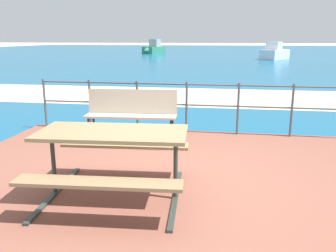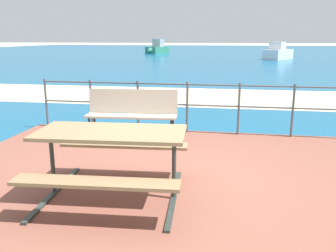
{
  "view_description": "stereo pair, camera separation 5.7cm",
  "coord_description": "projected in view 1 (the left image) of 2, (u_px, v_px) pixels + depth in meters",
  "views": [
    {
      "loc": [
        0.75,
        -4.35,
        1.88
      ],
      "look_at": [
        -0.15,
        1.16,
        0.5
      ],
      "focal_mm": 38.4,
      "sensor_mm": 36.0,
      "label": 1
    },
    {
      "loc": [
        0.81,
        -4.34,
        1.88
      ],
      "look_at": [
        -0.15,
        1.16,
        0.5
      ],
      "focal_mm": 38.4,
      "sensor_mm": 36.0,
      "label": 2
    }
  ],
  "objects": [
    {
      "name": "picnic_table",
      "position": [
        113.0,
        147.0,
        4.09
      ],
      "size": [
        1.78,
        1.66,
        0.79
      ],
      "rotation": [
        0.0,
        0.0,
        0.07
      ],
      "color": "#8C704C",
      "rests_on": "patio_paving"
    },
    {
      "name": "park_bench",
      "position": [
        132.0,
        110.0,
        6.52
      ],
      "size": [
        1.67,
        0.53,
        0.9
      ],
      "rotation": [
        0.0,
        0.0,
        0.06
      ],
      "color": "tan",
      "rests_on": "patio_paving"
    },
    {
      "name": "railing_fence",
      "position": [
        187.0,
        101.0,
        6.94
      ],
      "size": [
        5.94,
        0.04,
        0.99
      ],
      "color": "#4C5156",
      "rests_on": "patio_paving"
    },
    {
      "name": "boat_near",
      "position": [
        275.0,
        53.0,
        31.34
      ],
      "size": [
        2.85,
        3.72,
        1.5
      ],
      "rotation": [
        0.0,
        0.0,
        1.03
      ],
      "color": "silver",
      "rests_on": "sea_water"
    },
    {
      "name": "beach_strip",
      "position": [
        203.0,
        97.0,
        11.64
      ],
      "size": [
        54.02,
        4.07,
        0.01
      ],
      "primitive_type": "cube",
      "rotation": [
        0.0,
        0.0,
        0.01
      ],
      "color": "beige",
      "rests_on": "ground"
    },
    {
      "name": "boat_mid",
      "position": [
        154.0,
        49.0,
        42.73
      ],
      "size": [
        2.45,
        3.72,
        1.67
      ],
      "rotation": [
        0.0,
        0.0,
        4.35
      ],
      "color": "#338466",
      "rests_on": "sea_water"
    },
    {
      "name": "ground_plane",
      "position": [
        165.0,
        184.0,
        4.73
      ],
      "size": [
        240.0,
        240.0,
        0.0
      ],
      "primitive_type": "plane",
      "color": "beige"
    },
    {
      "name": "patio_paving",
      "position": [
        165.0,
        182.0,
        4.73
      ],
      "size": [
        6.4,
        5.2,
        0.06
      ],
      "primitive_type": "cube",
      "color": "brown",
      "rests_on": "ground"
    },
    {
      "name": "sea_water",
      "position": [
        221.0,
        53.0,
        43.05
      ],
      "size": [
        90.0,
        90.0,
        0.01
      ],
      "primitive_type": "cube",
      "color": "#145B84",
      "rests_on": "ground"
    }
  ]
}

